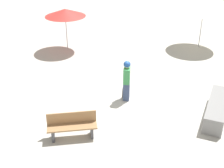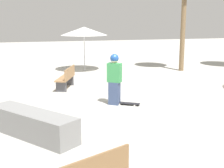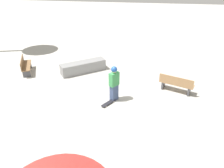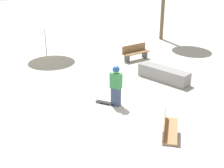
{
  "view_description": "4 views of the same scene",
  "coord_description": "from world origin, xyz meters",
  "views": [
    {
      "loc": [
        -8.89,
        6.43,
        6.33
      ],
      "look_at": [
        0.33,
        1.12,
        0.68
      ],
      "focal_mm": 50.0,
      "sensor_mm": 36.0,
      "label": 1
    },
    {
      "loc": [
        -2.69,
        -8.75,
        2.72
      ],
      "look_at": [
        -0.1,
        0.32,
        0.75
      ],
      "focal_mm": 50.0,
      "sensor_mm": 36.0,
      "label": 2
    },
    {
      "loc": [
        8.36,
        1.83,
        5.34
      ],
      "look_at": [
        0.51,
        0.6,
        1.04
      ],
      "focal_mm": 35.0,
      "sensor_mm": 36.0,
      "label": 3
    },
    {
      "loc": [
        2.05,
        11.41,
        5.56
      ],
      "look_at": [
        0.24,
        0.75,
        0.97
      ],
      "focal_mm": 50.0,
      "sensor_mm": 36.0,
      "label": 4
    }
  ],
  "objects": [
    {
      "name": "shade_umbrella_cream",
      "position": [
        2.87,
        -5.93,
        2.14
      ],
      "size": [
        2.55,
        2.55,
        2.33
      ],
      "color": "#B7B7BC",
      "rests_on": "ground_plane"
    },
    {
      "name": "skateboard",
      "position": [
        0.45,
        0.43,
        0.06
      ],
      "size": [
        0.78,
        0.6,
        0.07
      ],
      "rotation": [
        0.0,
        0.0,
        5.71
      ],
      "color": "black",
      "rests_on": "ground_plane"
    },
    {
      "name": "bench_far",
      "position": [
        -2.01,
        -4.73,
        0.43
      ],
      "size": [
        1.64,
        1.07,
        0.85
      ],
      "rotation": [
        0.0,
        0.0,
        0.43
      ],
      "color": "#47474C",
      "rests_on": "ground_plane"
    },
    {
      "name": "ground_plane",
      "position": [
        0.0,
        0.0,
        0.0
      ],
      "size": [
        60.0,
        60.0,
        0.0
      ],
      "primitive_type": "plane",
      "color": "#B2AFA8"
    },
    {
      "name": "skater_main",
      "position": [
        0.06,
        0.62,
        0.89
      ],
      "size": [
        0.49,
        0.45,
        1.64
      ],
      "rotation": [
        0.0,
        0.0,
        5.64
      ],
      "color": "#38476B",
      "rests_on": "ground_plane"
    },
    {
      "name": "concrete_ledge",
      "position": [
        -2.59,
        -1.54,
        0.31
      ],
      "size": [
        2.05,
        2.42,
        0.61
      ],
      "rotation": [
        0.0,
        0.0,
        2.22
      ],
      "color": "gray",
      "rests_on": "ground_plane"
    },
    {
      "name": "bench_near",
      "position": [
        -1.1,
        3.43,
        0.43
      ],
      "size": [
        0.99,
        1.65,
        0.85
      ],
      "rotation": [
        0.0,
        0.0,
        1.2
      ],
      "color": "#47474C",
      "rests_on": "ground_plane"
    }
  ]
}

